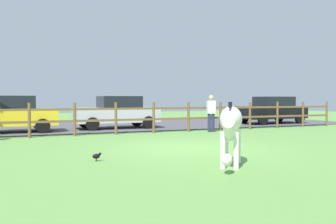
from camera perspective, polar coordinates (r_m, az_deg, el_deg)
name	(u,v)px	position (r m, az deg, el deg)	size (l,w,h in m)	color
ground_plane	(191,148)	(11.06, 3.62, -5.62)	(60.00, 60.00, 0.00)	#5B8C42
parking_asphalt	(111,126)	(19.75, -8.82, -2.19)	(28.00, 7.40, 0.05)	#47474C
paddock_fence	(135,116)	(15.57, -5.12, -0.63)	(21.93, 0.11, 1.33)	brown
zebra	(231,124)	(8.10, 9.72, -1.87)	(1.36, 1.63, 1.41)	white
crow_on_grass	(97,156)	(8.90, -11.01, -6.71)	(0.21, 0.10, 0.20)	black
parked_car_yellow	(8,114)	(16.96, -23.57, -0.26)	(4.00, 1.89, 1.56)	yellow
parked_car_silver	(117,112)	(17.98, -7.93, 0.01)	(4.02, 1.91, 1.56)	#B7BABF
parked_car_black	(272,110)	(22.21, 15.86, 0.33)	(4.06, 2.00, 1.56)	black
visitor_left_of_tree	(211,112)	(16.52, 6.71, 0.06)	(0.39, 0.28, 1.64)	#232847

